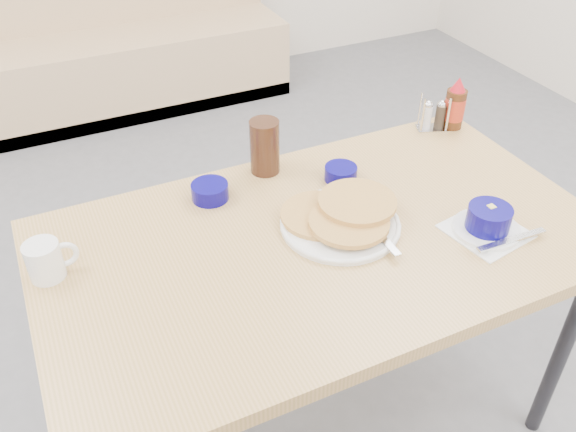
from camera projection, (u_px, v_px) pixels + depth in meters
name	position (u px, v px, depth m)	size (l,w,h in m)	color
booth_bench	(120.00, 47.00, 3.60)	(1.90, 0.56, 1.22)	tan
dining_table	(322.00, 255.00, 1.56)	(1.40, 0.80, 0.76)	tan
pancake_plate	(341.00, 218.00, 1.54)	(0.31, 0.33, 0.05)	white
coffee_mug	(46.00, 260.00, 1.38)	(0.12, 0.08, 0.09)	white
grits_setting	(488.00, 222.00, 1.51)	(0.22, 0.21, 0.08)	white
creamer_bowl	(210.00, 191.00, 1.64)	(0.10, 0.10, 0.05)	#080463
butter_bowl	(341.00, 173.00, 1.71)	(0.09, 0.09, 0.04)	#080463
amber_tumbler	(265.00, 147.00, 1.71)	(0.08, 0.08, 0.16)	#351C11
condiment_caddy	(433.00, 117.00, 1.94)	(0.11, 0.09, 0.12)	silver
syrup_bottle	(455.00, 106.00, 1.93)	(0.06, 0.06, 0.17)	#47230F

